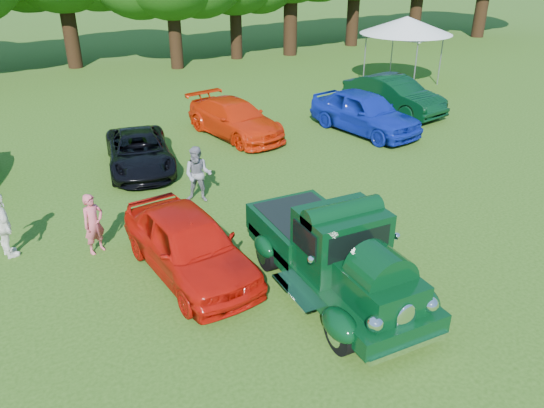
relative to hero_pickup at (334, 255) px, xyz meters
name	(u,v)px	position (x,y,z in m)	size (l,w,h in m)	color
ground	(317,278)	(-0.07, 0.51, -0.85)	(120.00, 120.00, 0.00)	#264810
hero_pickup	(334,255)	(0.00, 0.00, 0.00)	(2.35, 5.04, 1.97)	black
red_convertible	(189,244)	(-2.49, 1.95, -0.12)	(1.73, 4.29, 1.46)	#B40F07
back_car_black	(139,151)	(-2.03, 8.52, -0.26)	(1.96, 4.24, 1.18)	black
back_car_orange	(235,119)	(2.02, 10.20, -0.18)	(1.88, 4.62, 1.34)	red
back_car_blue	(365,112)	(6.69, 8.43, -0.05)	(1.89, 4.69, 1.60)	#0E209D
back_car_green	(393,95)	(9.36, 10.09, -0.09)	(1.63, 4.66, 1.54)	black
spectator_pink	(94,224)	(-4.21, 3.79, -0.11)	(0.55, 0.36, 1.50)	#C04F5C
spectator_grey	(198,175)	(-1.11, 5.35, -0.04)	(0.79, 0.62, 1.63)	gray
spectator_white	(3,225)	(-6.11, 4.49, -0.04)	(0.96, 0.40, 1.63)	white
canopy_tent	(406,26)	(12.80, 13.86, 2.11)	(5.98, 5.98, 3.41)	silver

